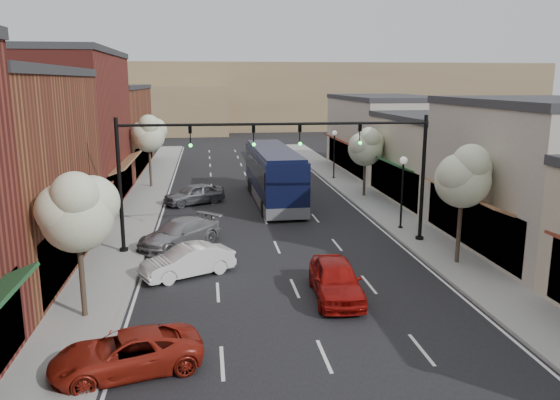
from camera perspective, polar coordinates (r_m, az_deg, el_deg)
name	(u,v)px	position (r m, az deg, el deg)	size (l,w,h in m)	color
ground	(303,307)	(22.00, 2.40, -11.11)	(160.00, 160.00, 0.00)	black
sidewalk_left	(140,207)	(39.63, -14.45, -0.72)	(2.80, 73.00, 0.15)	gray
sidewalk_right	(371,200)	(41.13, 9.46, -0.03)	(2.80, 73.00, 0.15)	gray
curb_left	(160,207)	(39.49, -12.44, -0.67)	(0.25, 73.00, 0.17)	gray
curb_right	(352,201)	(40.74, 7.58, -0.09)	(0.25, 73.00, 0.17)	gray
bldg_left_midfar	(52,130)	(41.41, -22.71, 6.73)	(10.14, 14.10, 10.90)	maroon
bldg_left_far	(98,129)	(57.06, -18.53, 7.06)	(10.14, 18.10, 8.40)	brown
bldg_right_midnear	(543,176)	(31.50, 25.80, 2.25)	(9.14, 12.10, 7.90)	#AFA596
bldg_right_midfar	(444,159)	(42.00, 16.76, 4.15)	(9.14, 12.10, 6.40)	#B9AC93
bldg_right_far	(384,134)	(54.92, 10.80, 6.77)	(9.14, 16.10, 7.40)	#AFA596
hill_far	(224,96)	(109.97, -5.90, 10.80)	(120.00, 30.00, 12.00)	#7A6647
hill_near	(79,110)	(100.30, -20.24, 8.84)	(50.00, 20.00, 8.00)	#7A6647
signal_mast_right	(381,160)	(29.64, 10.54, 4.11)	(8.22, 0.46, 7.00)	black
signal_mast_left	(167,164)	(28.25, -11.74, 3.66)	(8.22, 0.46, 7.00)	black
tree_right_near	(464,175)	(26.98, 18.71, 2.51)	(2.85, 2.65, 5.95)	#47382B
tree_right_far	(366,146)	(41.84, 9.00, 5.63)	(2.85, 2.65, 5.43)	#47382B
tree_left_near	(77,210)	(20.85, -20.40, -0.99)	(2.85, 2.65, 5.69)	#47382B
tree_left_far	(149,133)	(46.24, -13.53, 6.83)	(2.85, 2.65, 6.13)	#47382B
lamp_post_near	(403,181)	(32.94, 12.69, 1.97)	(0.44, 0.44, 4.44)	black
lamp_post_far	(334,146)	(49.54, 5.70, 5.59)	(0.44, 0.44, 4.44)	black
coach_bus	(273,174)	(40.12, -0.70, 2.70)	(3.14, 13.02, 3.96)	black
red_hatchback	(336,279)	(22.69, 5.85, -8.25)	(1.89, 4.69, 1.60)	#950E0A
parked_car_a	(126,353)	(17.88, -15.76, -15.15)	(2.10, 4.56, 1.27)	maroon
parked_car_b	(188,261)	(25.41, -9.63, -6.31)	(1.49, 4.29, 1.41)	silver
parked_car_c	(180,233)	(29.90, -10.45, -3.44)	(2.06, 5.07, 1.47)	gray
parked_car_d	(194,194)	(39.99, -8.96, 0.63)	(1.78, 4.43, 1.51)	slate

